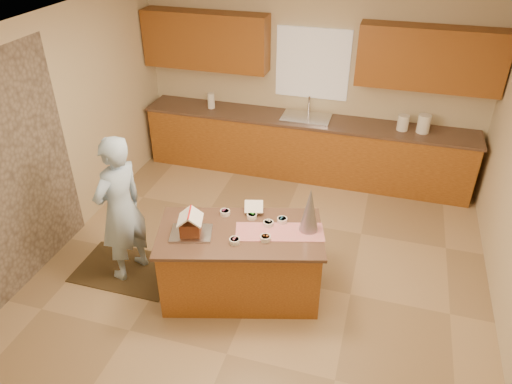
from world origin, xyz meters
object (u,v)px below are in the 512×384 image
at_px(tinsel_tree, 310,210).
at_px(boy, 120,209).
at_px(island_base, 241,264).
at_px(gingerbread_house, 191,225).

distance_m(tinsel_tree, boy, 2.01).
relative_size(island_base, tinsel_tree, 3.27).
xyz_separation_m(island_base, boy, (-1.33, -0.04, 0.47)).
height_order(boy, gingerbread_house, boy).
distance_m(boy, gingerbread_house, 0.88).
relative_size(tinsel_tree, gingerbread_house, 1.60).
bearing_deg(gingerbread_house, boy, 171.04).
xyz_separation_m(island_base, gingerbread_house, (-0.46, -0.17, 0.54)).
height_order(tinsel_tree, gingerbread_house, tinsel_tree).
bearing_deg(boy, island_base, 108.75).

